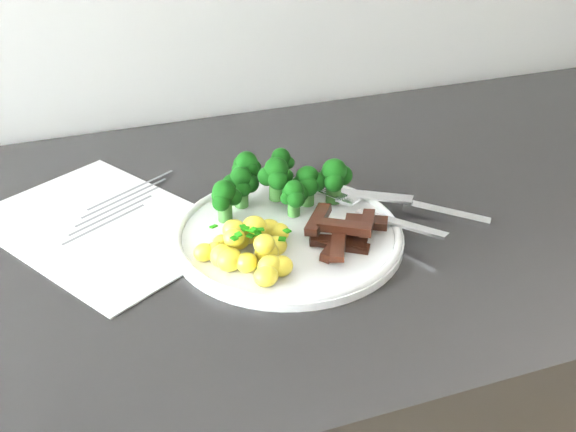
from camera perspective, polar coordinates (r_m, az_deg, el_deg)
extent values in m
cube|color=silver|center=(0.80, -14.80, -0.76)|extent=(0.30, 0.33, 0.00)
cube|color=slate|center=(0.86, -12.65, 2.13)|extent=(0.11, 0.07, 0.00)
cube|color=slate|center=(0.84, -13.15, 1.48)|extent=(0.11, 0.06, 0.00)
cube|color=slate|center=(0.83, -13.66, 0.81)|extent=(0.10, 0.06, 0.00)
cube|color=slate|center=(0.81, -14.20, 0.10)|extent=(0.10, 0.06, 0.00)
cube|color=slate|center=(0.80, -14.75, -0.63)|extent=(0.10, 0.06, 0.00)
cylinder|color=white|center=(0.75, 0.00, -1.69)|extent=(0.25, 0.25, 0.01)
torus|color=white|center=(0.74, 0.00, -1.34)|extent=(0.24, 0.24, 0.01)
cylinder|color=#2E5F22|center=(0.78, -0.95, 2.15)|extent=(0.02, 0.02, 0.02)
sphere|color=black|center=(0.77, -0.20, 3.29)|extent=(0.02, 0.02, 0.02)
sphere|color=black|center=(0.78, -1.31, 3.62)|extent=(0.02, 0.02, 0.02)
sphere|color=black|center=(0.77, -1.72, 3.25)|extent=(0.02, 0.02, 0.02)
sphere|color=black|center=(0.76, -0.82, 2.98)|extent=(0.02, 0.02, 0.02)
sphere|color=black|center=(0.77, -0.97, 3.85)|extent=(0.03, 0.03, 0.03)
cylinder|color=#2E5F22|center=(0.80, 1.37, 2.03)|extent=(0.01, 0.01, 0.02)
sphere|color=black|center=(0.80, 1.95, 2.93)|extent=(0.02, 0.02, 0.02)
sphere|color=black|center=(0.80, 1.07, 3.05)|extent=(0.01, 0.01, 0.01)
sphere|color=black|center=(0.80, 0.82, 2.79)|extent=(0.01, 0.01, 0.01)
sphere|color=black|center=(0.79, 1.48, 2.58)|extent=(0.01, 0.01, 0.01)
sphere|color=black|center=(0.79, 1.39, 3.28)|extent=(0.02, 0.02, 0.02)
cylinder|color=#2E5F22|center=(0.79, -3.83, 1.53)|extent=(0.02, 0.02, 0.02)
sphere|color=black|center=(0.78, -3.15, 2.66)|extent=(0.02, 0.02, 0.02)
sphere|color=black|center=(0.79, -4.01, 2.99)|extent=(0.02, 0.02, 0.02)
sphere|color=black|center=(0.78, -4.59, 2.60)|extent=(0.02, 0.02, 0.02)
sphere|color=black|center=(0.77, -3.67, 2.24)|extent=(0.02, 0.02, 0.02)
sphere|color=black|center=(0.78, -3.89, 3.11)|extent=(0.03, 0.03, 0.03)
cylinder|color=#2E5F22|center=(0.82, -0.59, 3.48)|extent=(0.01, 0.01, 0.02)
sphere|color=black|center=(0.81, 0.01, 4.38)|extent=(0.02, 0.02, 0.02)
sphere|color=black|center=(0.82, -1.13, 4.44)|extent=(0.01, 0.01, 0.01)
sphere|color=black|center=(0.81, -0.86, 4.09)|extent=(0.01, 0.01, 0.01)
sphere|color=black|center=(0.81, -0.60, 4.82)|extent=(0.02, 0.02, 0.02)
cylinder|color=#2E5F22|center=(0.80, -3.36, 2.93)|extent=(0.02, 0.02, 0.02)
sphere|color=black|center=(0.80, -2.79, 4.05)|extent=(0.02, 0.02, 0.02)
sphere|color=black|center=(0.80, -3.75, 4.25)|extent=(0.02, 0.02, 0.02)
sphere|color=black|center=(0.80, -4.07, 3.85)|extent=(0.02, 0.02, 0.02)
sphere|color=black|center=(0.79, -3.06, 3.70)|extent=(0.02, 0.02, 0.02)
sphere|color=black|center=(0.79, -3.41, 4.44)|extent=(0.02, 0.02, 0.02)
cylinder|color=#2E5F22|center=(0.80, 3.74, 1.96)|extent=(0.02, 0.02, 0.02)
sphere|color=black|center=(0.79, 4.46, 3.34)|extent=(0.02, 0.02, 0.02)
sphere|color=black|center=(0.80, 3.31, 3.40)|extent=(0.02, 0.02, 0.02)
sphere|color=black|center=(0.78, 3.77, 2.77)|extent=(0.02, 0.02, 0.02)
sphere|color=black|center=(0.78, 3.81, 3.70)|extent=(0.03, 0.03, 0.03)
cylinder|color=#2E5F22|center=(0.76, -5.17, 0.38)|extent=(0.02, 0.02, 0.02)
sphere|color=black|center=(0.76, -4.49, 1.56)|extent=(0.02, 0.02, 0.02)
sphere|color=black|center=(0.76, -5.68, 1.68)|extent=(0.02, 0.02, 0.02)
sphere|color=black|center=(0.75, -5.49, 1.12)|extent=(0.02, 0.02, 0.02)
sphere|color=black|center=(0.75, -5.25, 2.00)|extent=(0.03, 0.03, 0.03)
cylinder|color=#2E5F22|center=(0.77, 0.48, 0.71)|extent=(0.01, 0.01, 0.02)
sphere|color=black|center=(0.77, 1.01, 1.88)|extent=(0.02, 0.02, 0.02)
sphere|color=black|center=(0.77, 0.24, 2.02)|extent=(0.02, 0.02, 0.02)
sphere|color=black|center=(0.76, -0.10, 1.46)|extent=(0.01, 0.01, 0.01)
sphere|color=black|center=(0.75, 0.66, 1.40)|extent=(0.02, 0.02, 0.02)
sphere|color=black|center=(0.76, 0.48, 2.12)|extent=(0.02, 0.02, 0.02)
cylinder|color=#2E5F22|center=(0.79, 1.60, 1.66)|extent=(0.02, 0.02, 0.02)
sphere|color=black|center=(0.78, 2.32, 2.81)|extent=(0.02, 0.02, 0.02)
sphere|color=black|center=(0.79, 1.08, 2.88)|extent=(0.02, 0.02, 0.02)
sphere|color=black|center=(0.77, 1.69, 2.43)|extent=(0.02, 0.02, 0.02)
sphere|color=black|center=(0.78, 1.62, 3.22)|extent=(0.03, 0.03, 0.03)
ellipsoid|color=yellow|center=(0.69, -1.76, -3.00)|extent=(0.02, 0.02, 0.02)
ellipsoid|color=yellow|center=(0.70, -6.88, -2.97)|extent=(0.02, 0.02, 0.02)
ellipsoid|color=yellow|center=(0.70, -1.85, -2.94)|extent=(0.02, 0.02, 0.02)
ellipsoid|color=yellow|center=(0.73, -1.58, -1.08)|extent=(0.03, 0.02, 0.02)
ellipsoid|color=yellow|center=(0.70, -5.92, -2.83)|extent=(0.02, 0.02, 0.02)
ellipsoid|color=yellow|center=(0.68, -3.41, -3.82)|extent=(0.02, 0.02, 0.02)
ellipsoid|color=yellow|center=(0.69, -4.73, -3.33)|extent=(0.02, 0.02, 0.02)
ellipsoid|color=yellow|center=(0.72, -5.41, -2.19)|extent=(0.02, 0.02, 0.02)
ellipsoid|color=yellow|center=(0.69, -5.35, -3.26)|extent=(0.03, 0.02, 0.02)
ellipsoid|color=yellow|center=(0.67, -1.43, -4.16)|extent=(0.03, 0.02, 0.02)
ellipsoid|color=yellow|center=(0.68, -1.94, -2.28)|extent=(0.02, 0.02, 0.02)
ellipsoid|color=yellow|center=(0.69, -4.42, -1.76)|extent=(0.02, 0.02, 0.02)
ellipsoid|color=yellow|center=(0.73, -3.14, -1.62)|extent=(0.02, 0.02, 0.02)
ellipsoid|color=yellow|center=(0.73, -0.71, -1.33)|extent=(0.02, 0.02, 0.02)
ellipsoid|color=yellow|center=(0.68, -0.58, -4.11)|extent=(0.02, 0.02, 0.02)
ellipsoid|color=yellow|center=(0.72, -4.05, -1.86)|extent=(0.02, 0.02, 0.02)
ellipsoid|color=yellow|center=(0.70, -4.46, -1.09)|extent=(0.02, 0.02, 0.02)
ellipsoid|color=yellow|center=(0.66, -1.80, -4.96)|extent=(0.02, 0.02, 0.02)
ellipsoid|color=yellow|center=(0.71, -2.78, -0.83)|extent=(0.03, 0.02, 0.02)
ellipsoid|color=yellow|center=(0.71, -1.03, -2.45)|extent=(0.02, 0.02, 0.02)
ellipsoid|color=yellow|center=(0.68, -4.80, -3.63)|extent=(0.03, 0.02, 0.02)
cube|color=#106006|center=(0.68, -2.85, -1.11)|extent=(0.01, 0.01, 0.00)
cube|color=#106006|center=(0.69, -2.94, -1.16)|extent=(0.01, 0.01, 0.00)
cube|color=#106006|center=(0.70, -3.79, -1.10)|extent=(0.01, 0.01, 0.00)
cube|color=#106006|center=(0.70, -2.85, -1.23)|extent=(0.01, 0.01, 0.00)
cube|color=#106006|center=(0.68, -3.45, -1.02)|extent=(0.01, 0.01, 0.00)
cube|color=#106006|center=(0.69, -0.07, -1.22)|extent=(0.01, 0.01, 0.00)
cube|color=#106006|center=(0.67, -4.44, -1.82)|extent=(0.01, 0.01, 0.00)
cube|color=#106006|center=(0.69, -2.48, -1.40)|extent=(0.01, 0.01, 0.00)
cube|color=#106006|center=(0.69, -2.26, -1.11)|extent=(0.01, 0.01, 0.00)
cube|color=#106006|center=(0.68, -4.09, -1.52)|extent=(0.01, 0.01, 0.00)
cube|color=#106006|center=(0.68, -0.48, -1.89)|extent=(0.01, 0.01, 0.00)
cube|color=#106006|center=(0.69, -3.09, -1.62)|extent=(0.01, 0.01, 0.00)
cube|color=#106006|center=(0.69, -3.67, -0.89)|extent=(0.01, 0.01, 0.00)
cube|color=#106006|center=(0.70, -6.11, -0.85)|extent=(0.01, 0.01, 0.00)
cube|color=black|center=(0.73, 6.01, -1.68)|extent=(0.04, 0.05, 0.01)
cube|color=black|center=(0.72, 4.07, -2.08)|extent=(0.06, 0.03, 0.01)
cube|color=black|center=(0.72, 4.62, -2.41)|extent=(0.05, 0.04, 0.01)
cube|color=black|center=(0.71, 3.73, -2.58)|extent=(0.04, 0.04, 0.01)
cube|color=black|center=(0.73, 4.57, -1.63)|extent=(0.05, 0.04, 0.01)
cube|color=black|center=(0.73, 6.50, -0.57)|extent=(0.03, 0.05, 0.01)
cube|color=black|center=(0.70, 4.12, -2.46)|extent=(0.04, 0.06, 0.01)
cube|color=black|center=(0.74, 2.49, -0.27)|extent=(0.05, 0.05, 0.01)
cube|color=black|center=(0.72, 4.64, -0.91)|extent=(0.06, 0.04, 0.01)
cube|color=black|center=(0.74, 6.43, -0.50)|extent=(0.05, 0.04, 0.01)
cube|color=silver|center=(0.76, 9.17, -0.61)|extent=(0.07, 0.10, 0.02)
cube|color=silver|center=(0.79, 4.91, 1.31)|extent=(0.03, 0.03, 0.01)
cylinder|color=silver|center=(0.80, 3.83, 2.06)|extent=(0.02, 0.03, 0.00)
cylinder|color=silver|center=(0.80, 3.65, 1.95)|extent=(0.02, 0.03, 0.00)
cylinder|color=silver|center=(0.79, 3.47, 1.84)|extent=(0.02, 0.03, 0.00)
cylinder|color=silver|center=(0.79, 3.30, 1.73)|extent=(0.02, 0.03, 0.00)
cube|color=silver|center=(0.81, 6.11, 1.74)|extent=(0.10, 0.09, 0.01)
cube|color=silver|center=(0.80, 12.80, 0.12)|extent=(0.08, 0.07, 0.02)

